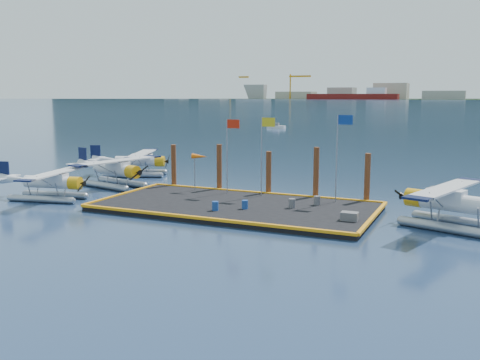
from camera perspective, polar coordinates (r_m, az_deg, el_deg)
The scene contains 21 objects.
ground at distance 39.38m, azimuth -0.46°, elevation -3.16°, with size 4000.00×4000.00×0.00m, color #182E48.
dock at distance 39.34m, azimuth -0.46°, elevation -2.88°, with size 20.00×10.00×0.40m, color black.
dock_bumpers at distance 39.28m, azimuth -0.46°, elevation -2.47°, with size 20.25×10.25×0.18m, color orange, non-canonical shape.
seaplane_a at distance 45.16m, azimuth -19.50°, elevation -0.41°, with size 7.81×8.53×3.02m.
seaplane_b at distance 49.79m, azimuth -13.16°, elevation 0.90°, with size 8.74×9.47×3.36m.
seaplane_c at distance 56.28m, azimuth -10.78°, elevation 1.83°, with size 8.31×8.82×3.18m.
seaplane_d at distance 36.02m, azimuth 21.67°, elevation -2.53°, with size 9.07×9.71×3.47m.
drum_1 at distance 37.17m, azimuth -2.66°, elevation -2.78°, with size 0.45×0.45×0.64m, color navy.
drum_2 at distance 38.16m, azimuth 5.57°, elevation -2.49°, with size 0.47×0.47×0.66m, color #535257.
drum_3 at distance 37.66m, azimuth 0.52°, elevation -2.64°, with size 0.44×0.44×0.61m, color navy.
drum_4 at distance 39.37m, azimuth 8.22°, elevation -2.18°, with size 0.47×0.47×0.66m, color #535257.
crate at distance 34.96m, azimuth 11.61°, elevation -3.81°, with size 1.08×0.72×0.54m, color #535257.
flagpole_red at distance 43.08m, azimuth -1.15°, elevation 3.81°, with size 1.14×0.08×6.00m.
flagpole_yellow at distance 41.88m, azimuth 2.57°, elevation 3.82°, with size 1.14×0.08×6.20m.
flagpole_blue at distance 40.07m, azimuth 10.59°, elevation 3.68°, with size 1.14×0.08×6.50m.
windsock at distance 44.43m, azimuth -4.34°, elevation 2.44°, with size 1.40×0.44×3.12m.
piling_0 at distance 47.67m, azimuth -7.08°, elevation 1.36°, with size 0.44×0.44×4.00m, color #4D2A16.
piling_1 at distance 45.51m, azimuth -2.23°, elevation 1.19°, with size 0.44×0.44×4.20m, color #4D2A16.
piling_2 at distance 43.75m, azimuth 3.07°, elevation 0.59°, with size 0.44×0.44×3.80m, color #4D2A16.
piling_3 at distance 42.47m, azimuth 8.12°, elevation 0.60°, with size 0.44×0.44×4.30m, color #4D2A16.
piling_4 at distance 41.59m, azimuth 13.41°, elevation 0.05°, with size 0.44×0.44×4.00m, color #4D2A16.
Camera 1 is at (15.98, -35.00, 8.40)m, focal length 40.00 mm.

